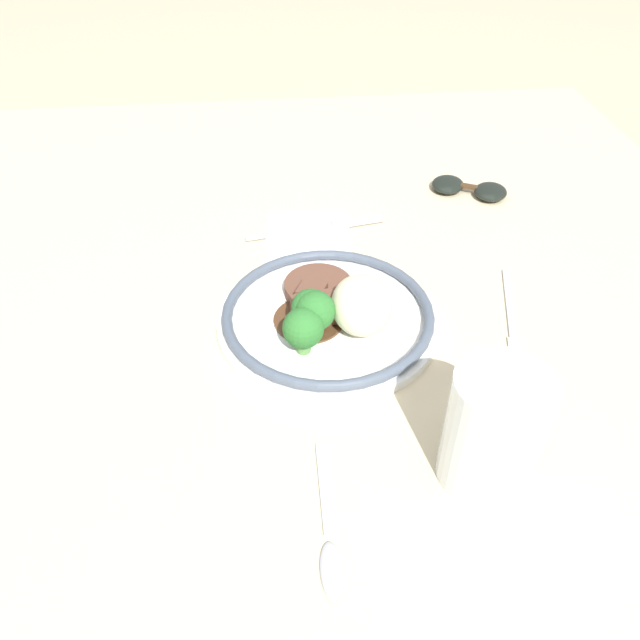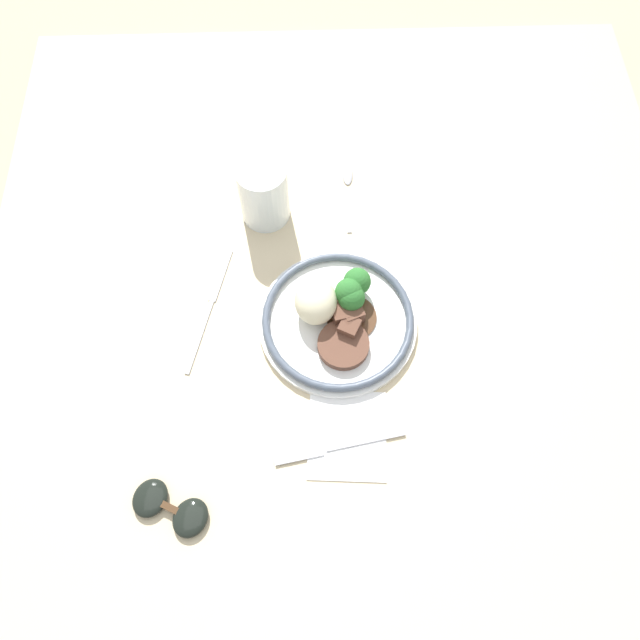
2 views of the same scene
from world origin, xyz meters
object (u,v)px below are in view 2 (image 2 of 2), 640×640
(plate, at_px, (337,315))
(spoon, at_px, (348,183))
(fork, at_px, (327,449))
(knife, at_px, (211,305))
(juice_glass, at_px, (264,196))
(sunglasses, at_px, (170,508))

(plate, relative_size, spoon, 1.68)
(fork, height_order, knife, fork)
(plate, height_order, juice_glass, juice_glass)
(plate, bearing_deg, spoon, -6.46)
(knife, relative_size, sunglasses, 1.77)
(fork, relative_size, spoon, 1.30)
(plate, distance_m, sunglasses, 0.36)
(juice_glass, relative_size, fork, 0.60)
(juice_glass, height_order, knife, juice_glass)
(fork, relative_size, knife, 0.88)
(plate, xyz_separation_m, spoon, (0.26, -0.03, -0.02))
(plate, height_order, spoon, plate)
(spoon, bearing_deg, plate, 174.83)
(spoon, bearing_deg, sunglasses, 154.86)
(juice_glass, relative_size, knife, 0.53)
(juice_glass, xyz_separation_m, knife, (-0.17, 0.09, -0.05))
(fork, bearing_deg, knife, -63.47)
(spoon, bearing_deg, knife, 136.51)
(plate, xyz_separation_m, sunglasses, (-0.28, 0.24, -0.01))
(plate, distance_m, knife, 0.20)
(juice_glass, relative_size, spoon, 0.78)
(spoon, distance_m, sunglasses, 0.60)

